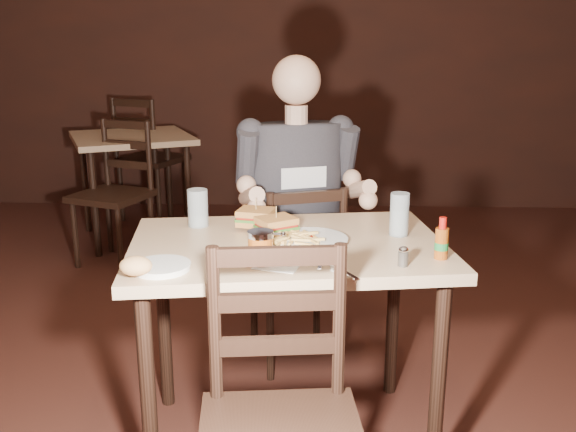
{
  "coord_description": "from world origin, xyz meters",
  "views": [
    {
      "loc": [
        0.27,
        -2.03,
        1.45
      ],
      "look_at": [
        0.19,
        0.11,
        0.85
      ],
      "focal_mm": 40.0,
      "sensor_mm": 36.0,
      "label": 1
    }
  ],
  "objects_px": {
    "main_table": "(287,268)",
    "dinner_plate": "(311,241)",
    "side_plate": "(161,268)",
    "hot_sauce": "(442,238)",
    "syrup_dispenser": "(261,248)",
    "chair_far": "(295,273)",
    "bg_chair_far": "(152,159)",
    "glass_right": "(399,214)",
    "glass_left": "(198,208)",
    "bg_table": "(132,148)",
    "diner": "(299,169)",
    "bg_chair_near": "(111,195)"
  },
  "relations": [
    {
      "from": "bg_chair_near",
      "to": "glass_right",
      "type": "xyz_separation_m",
      "value": [
        1.6,
        -1.79,
        0.38
      ]
    },
    {
      "from": "diner",
      "to": "side_plate",
      "type": "xyz_separation_m",
      "value": [
        -0.4,
        -0.86,
        -0.13
      ]
    },
    {
      "from": "chair_far",
      "to": "hot_sauce",
      "type": "xyz_separation_m",
      "value": [
        0.48,
        -0.77,
        0.42
      ]
    },
    {
      "from": "bg_chair_far",
      "to": "glass_right",
      "type": "distance_m",
      "value": 3.32
    },
    {
      "from": "main_table",
      "to": "dinner_plate",
      "type": "height_order",
      "value": "dinner_plate"
    },
    {
      "from": "dinner_plate",
      "to": "hot_sauce",
      "type": "bearing_deg",
      "value": -18.73
    },
    {
      "from": "bg_chair_far",
      "to": "syrup_dispenser",
      "type": "distance_m",
      "value": 3.42
    },
    {
      "from": "bg_table",
      "to": "hot_sauce",
      "type": "distance_m",
      "value": 3.1
    },
    {
      "from": "bg_chair_far",
      "to": "hot_sauce",
      "type": "relative_size",
      "value": 7.3
    },
    {
      "from": "hot_sauce",
      "to": "side_plate",
      "type": "xyz_separation_m",
      "value": [
        -0.86,
        -0.13,
        -0.06
      ]
    },
    {
      "from": "hot_sauce",
      "to": "syrup_dispenser",
      "type": "height_order",
      "value": "hot_sauce"
    },
    {
      "from": "diner",
      "to": "glass_left",
      "type": "xyz_separation_m",
      "value": [
        -0.37,
        -0.39,
        -0.07
      ]
    },
    {
      "from": "diner",
      "to": "syrup_dispenser",
      "type": "height_order",
      "value": "diner"
    },
    {
      "from": "bg_chair_far",
      "to": "bg_chair_near",
      "type": "distance_m",
      "value": 1.1
    },
    {
      "from": "glass_left",
      "to": "syrup_dispenser",
      "type": "distance_m",
      "value": 0.48
    },
    {
      "from": "glass_left",
      "to": "glass_right",
      "type": "relative_size",
      "value": 0.91
    },
    {
      "from": "glass_right",
      "to": "hot_sauce",
      "type": "xyz_separation_m",
      "value": [
        0.1,
        -0.25,
        -0.01
      ]
    },
    {
      "from": "bg_chair_near",
      "to": "syrup_dispenser",
      "type": "relative_size",
      "value": 8.75
    },
    {
      "from": "glass_right",
      "to": "syrup_dispenser",
      "type": "bearing_deg",
      "value": -145.77
    },
    {
      "from": "bg_chair_far",
      "to": "diner",
      "type": "bearing_deg",
      "value": 140.28
    },
    {
      "from": "main_table",
      "to": "glass_left",
      "type": "height_order",
      "value": "glass_left"
    },
    {
      "from": "syrup_dispenser",
      "to": "main_table",
      "type": "bearing_deg",
      "value": 63.16
    },
    {
      "from": "bg_chair_near",
      "to": "side_plate",
      "type": "bearing_deg",
      "value": -48.42
    },
    {
      "from": "diner",
      "to": "side_plate",
      "type": "relative_size",
      "value": 5.47
    },
    {
      "from": "bg_chair_far",
      "to": "dinner_plate",
      "type": "relative_size",
      "value": 4.01
    },
    {
      "from": "main_table",
      "to": "hot_sauce",
      "type": "relative_size",
      "value": 8.49
    },
    {
      "from": "bg_chair_far",
      "to": "diner",
      "type": "height_order",
      "value": "diner"
    },
    {
      "from": "bg_chair_far",
      "to": "glass_left",
      "type": "relative_size",
      "value": 7.17
    },
    {
      "from": "glass_right",
      "to": "chair_far",
      "type": "bearing_deg",
      "value": 125.96
    },
    {
      "from": "chair_far",
      "to": "glass_left",
      "type": "distance_m",
      "value": 0.7
    },
    {
      "from": "main_table",
      "to": "bg_table",
      "type": "bearing_deg",
      "value": 116.39
    },
    {
      "from": "dinner_plate",
      "to": "glass_right",
      "type": "distance_m",
      "value": 0.34
    },
    {
      "from": "chair_far",
      "to": "glass_left",
      "type": "relative_size",
      "value": 6.09
    },
    {
      "from": "diner",
      "to": "dinner_plate",
      "type": "relative_size",
      "value": 3.8
    },
    {
      "from": "main_table",
      "to": "side_plate",
      "type": "xyz_separation_m",
      "value": [
        -0.37,
        -0.28,
        0.1
      ]
    },
    {
      "from": "diner",
      "to": "glass_right",
      "type": "distance_m",
      "value": 0.6
    },
    {
      "from": "bg_chair_far",
      "to": "side_plate",
      "type": "distance_m",
      "value": 3.39
    },
    {
      "from": "chair_far",
      "to": "glass_right",
      "type": "bearing_deg",
      "value": 108.09
    },
    {
      "from": "hot_sauce",
      "to": "bg_table",
      "type": "bearing_deg",
      "value": 123.36
    },
    {
      "from": "bg_table",
      "to": "bg_chair_far",
      "type": "bearing_deg",
      "value": 90.0
    },
    {
      "from": "bg_chair_far",
      "to": "diner",
      "type": "relative_size",
      "value": 1.05
    },
    {
      "from": "chair_far",
      "to": "main_table",
      "type": "bearing_deg",
      "value": 71.07
    },
    {
      "from": "main_table",
      "to": "bg_table",
      "type": "distance_m",
      "value": 2.72
    },
    {
      "from": "side_plate",
      "to": "dinner_plate",
      "type": "bearing_deg",
      "value": 31.33
    },
    {
      "from": "glass_left",
      "to": "syrup_dispenser",
      "type": "height_order",
      "value": "glass_left"
    },
    {
      "from": "glass_left",
      "to": "chair_far",
      "type": "bearing_deg",
      "value": 51.17
    },
    {
      "from": "dinner_plate",
      "to": "glass_left",
      "type": "relative_size",
      "value": 1.79
    },
    {
      "from": "bg_chair_near",
      "to": "dinner_plate",
      "type": "relative_size",
      "value": 3.73
    },
    {
      "from": "syrup_dispenser",
      "to": "chair_far",
      "type": "bearing_deg",
      "value": 76.29
    },
    {
      "from": "chair_far",
      "to": "side_plate",
      "type": "relative_size",
      "value": 4.91
    }
  ]
}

